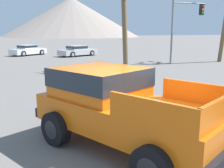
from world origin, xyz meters
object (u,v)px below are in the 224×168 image
(orange_pickup_truck, at_px, (118,103))
(parked_car_white, at_px, (28,50))
(parked_car_silver, at_px, (77,51))
(traffic_light_main, at_px, (186,20))

(orange_pickup_truck, relative_size, parked_car_white, 1.18)
(parked_car_silver, relative_size, traffic_light_main, 0.88)
(orange_pickup_truck, xyz_separation_m, traffic_light_main, (12.01, 13.35, 2.68))
(orange_pickup_truck, bearing_deg, traffic_light_main, 22.14)
(parked_car_white, xyz_separation_m, traffic_light_main, (12.07, -13.34, 3.13))
(parked_car_white, bearing_deg, traffic_light_main, 10.36)
(parked_car_white, height_order, traffic_light_main, traffic_light_main)
(parked_car_silver, xyz_separation_m, traffic_light_main, (6.91, -10.26, 3.14))
(traffic_light_main, bearing_deg, parked_car_white, 132.14)
(parked_car_silver, bearing_deg, traffic_light_main, 12.34)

